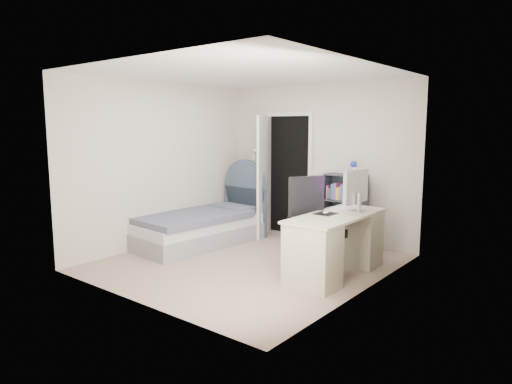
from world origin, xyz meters
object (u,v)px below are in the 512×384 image
Objects in this scene: bed at (204,225)px; office_chair at (312,221)px; bookcase at (345,214)px; nightstand at (245,209)px; desk at (337,242)px; floor_lamp at (254,199)px.

office_chair is (2.10, -0.19, 0.38)m from bed.
bed is 2.19m from bookcase.
office_chair reaches higher than nightstand.
bed is 2.39m from desk.
bed reaches higher than nightstand.
desk reaches higher than nightstand.
desk is at bearing -66.40° from bookcase.
desk is (0.54, -1.24, -0.10)m from bookcase.
floor_lamp reaches higher than office_chair.
bed is 1.77× the size of office_chair.
bookcase reaches higher than bed.
floor_lamp is at bearing 153.31° from desk.
bed is at bearing -147.44° from bookcase.
nightstand is 0.34× the size of desk.
desk is at bearing -26.69° from floor_lamp.
floor_lamp is at bearing 147.35° from office_chair.
office_chair is (0.26, -1.36, 0.15)m from bookcase.
bookcase reaches higher than nightstand.
nightstand is at bearing 150.22° from floor_lamp.
office_chair is at bearing -32.17° from nightstand.
desk reaches higher than office_chair.
bookcase is 1.36m from desk.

